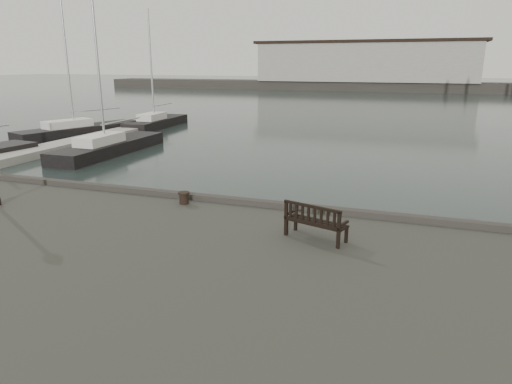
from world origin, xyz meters
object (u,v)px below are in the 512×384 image
bollard_left (184,198)px  yacht_d (157,125)px  yacht_b (81,133)px  bench (315,228)px  yacht_c (110,150)px

bollard_left → yacht_d: size_ratio=0.03×
bollard_left → yacht_b: yacht_b is taller
bench → yacht_d: 34.35m
yacht_c → yacht_d: (-3.88, 12.49, -0.01)m
bollard_left → yacht_d: yacht_d is taller
bench → yacht_b: bearing=157.3°
yacht_c → bench: bearing=-41.1°
bollard_left → yacht_b: 27.40m
bench → bollard_left: size_ratio=4.41×
yacht_b → yacht_d: 7.41m
bench → yacht_d: size_ratio=0.15×
bollard_left → yacht_b: (-19.71, 18.98, -1.50)m
bench → yacht_c: 22.56m
bollard_left → yacht_d: 30.42m
bollard_left → yacht_b: size_ratio=0.03×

